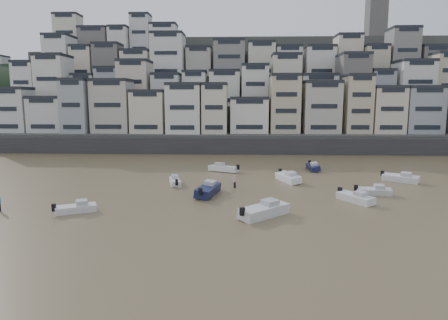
{
  "coord_description": "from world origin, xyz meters",
  "views": [
    {
      "loc": [
        9.1,
        -21.83,
        12.02
      ],
      "look_at": [
        7.13,
        30.0,
        4.0
      ],
      "focal_mm": 32.0,
      "sensor_mm": 36.0,
      "label": 1
    }
  ],
  "objects_px": {
    "boat_d": "(374,190)",
    "boat_i": "(313,166)",
    "boat_f": "(175,180)",
    "boat_j": "(76,207)",
    "boat_a": "(264,208)",
    "boat_c": "(208,188)",
    "boat_g": "(401,177)",
    "boat_b": "(355,196)",
    "person_pink": "(235,181)",
    "boat_h": "(224,167)",
    "boat_e": "(288,176)"
  },
  "relations": [
    {
      "from": "boat_j",
      "to": "person_pink",
      "type": "distance_m",
      "value": 20.95
    },
    {
      "from": "boat_g",
      "to": "boat_h",
      "type": "relative_size",
      "value": 0.99
    },
    {
      "from": "boat_f",
      "to": "boat_h",
      "type": "relative_size",
      "value": 0.81
    },
    {
      "from": "boat_g",
      "to": "boat_i",
      "type": "distance_m",
      "value": 14.33
    },
    {
      "from": "boat_d",
      "to": "boat_i",
      "type": "bearing_deg",
      "value": 109.25
    },
    {
      "from": "boat_c",
      "to": "boat_a",
      "type": "bearing_deg",
      "value": -131.87
    },
    {
      "from": "boat_c",
      "to": "boat_i",
      "type": "bearing_deg",
      "value": -29.41
    },
    {
      "from": "boat_c",
      "to": "boat_j",
      "type": "height_order",
      "value": "boat_c"
    },
    {
      "from": "boat_i",
      "to": "boat_d",
      "type": "bearing_deg",
      "value": 10.47
    },
    {
      "from": "boat_h",
      "to": "person_pink",
      "type": "xyz_separation_m",
      "value": [
        1.99,
        -12.12,
        0.12
      ]
    },
    {
      "from": "boat_d",
      "to": "person_pink",
      "type": "relative_size",
      "value": 2.67
    },
    {
      "from": "boat_g",
      "to": "boat_h",
      "type": "xyz_separation_m",
      "value": [
        -26.04,
        7.39,
        0.01
      ]
    },
    {
      "from": "boat_j",
      "to": "boat_f",
      "type": "bearing_deg",
      "value": 32.92
    },
    {
      "from": "boat_e",
      "to": "boat_h",
      "type": "relative_size",
      "value": 1.05
    },
    {
      "from": "boat_d",
      "to": "boat_h",
      "type": "height_order",
      "value": "boat_h"
    },
    {
      "from": "boat_b",
      "to": "boat_f",
      "type": "relative_size",
      "value": 1.16
    },
    {
      "from": "boat_c",
      "to": "boat_d",
      "type": "distance_m",
      "value": 20.84
    },
    {
      "from": "boat_g",
      "to": "person_pink",
      "type": "distance_m",
      "value": 24.51
    },
    {
      "from": "person_pink",
      "to": "boat_b",
      "type": "bearing_deg",
      "value": -26.35
    },
    {
      "from": "boat_f",
      "to": "boat_g",
      "type": "xyz_separation_m",
      "value": [
        32.46,
        3.06,
        0.14
      ]
    },
    {
      "from": "boat_f",
      "to": "boat_j",
      "type": "xyz_separation_m",
      "value": [
        -8.33,
        -14.25,
        0.01
      ]
    },
    {
      "from": "boat_d",
      "to": "person_pink",
      "type": "xyz_separation_m",
      "value": [
        -17.51,
        3.48,
        0.24
      ]
    },
    {
      "from": "boat_a",
      "to": "boat_e",
      "type": "relative_size",
      "value": 1.11
    },
    {
      "from": "boat_b",
      "to": "boat_c",
      "type": "relative_size",
      "value": 0.81
    },
    {
      "from": "boat_f",
      "to": "person_pink",
      "type": "height_order",
      "value": "person_pink"
    },
    {
      "from": "boat_e",
      "to": "boat_f",
      "type": "xyz_separation_m",
      "value": [
        -16.16,
        -2.67,
        -0.18
      ]
    },
    {
      "from": "boat_h",
      "to": "boat_b",
      "type": "bearing_deg",
      "value": 154.23
    },
    {
      "from": "boat_d",
      "to": "boat_f",
      "type": "bearing_deg",
      "value": 173.68
    },
    {
      "from": "boat_b",
      "to": "person_pink",
      "type": "bearing_deg",
      "value": -148.48
    },
    {
      "from": "boat_a",
      "to": "boat_e",
      "type": "xyz_separation_m",
      "value": [
        4.59,
        17.61,
        -0.09
      ]
    },
    {
      "from": "boat_b",
      "to": "boat_d",
      "type": "xyz_separation_m",
      "value": [
        3.3,
        3.56,
        -0.07
      ]
    },
    {
      "from": "boat_b",
      "to": "person_pink",
      "type": "relative_size",
      "value": 2.97
    },
    {
      "from": "boat_a",
      "to": "boat_c",
      "type": "relative_size",
      "value": 1.02
    },
    {
      "from": "boat_c",
      "to": "boat_f",
      "type": "xyz_separation_m",
      "value": [
        -5.1,
        5.84,
        -0.26
      ]
    },
    {
      "from": "boat_a",
      "to": "boat_f",
      "type": "bearing_deg",
      "value": 85.06
    },
    {
      "from": "boat_b",
      "to": "boat_g",
      "type": "distance_m",
      "value": 15.34
    },
    {
      "from": "boat_e",
      "to": "boat_c",
      "type": "bearing_deg",
      "value": -72.25
    },
    {
      "from": "boat_f",
      "to": "boat_g",
      "type": "relative_size",
      "value": 0.82
    },
    {
      "from": "boat_b",
      "to": "boat_c",
      "type": "bearing_deg",
      "value": -131.46
    },
    {
      "from": "boat_d",
      "to": "boat_i",
      "type": "xyz_separation_m",
      "value": [
        -4.45,
        17.42,
        0.04
      ]
    },
    {
      "from": "boat_e",
      "to": "boat_i",
      "type": "xyz_separation_m",
      "value": [
        5.32,
        9.6,
        -0.12
      ]
    },
    {
      "from": "boat_b",
      "to": "boat_e",
      "type": "distance_m",
      "value": 13.09
    },
    {
      "from": "boat_a",
      "to": "boat_f",
      "type": "xyz_separation_m",
      "value": [
        -11.57,
        14.94,
        -0.27
      ]
    },
    {
      "from": "boat_a",
      "to": "person_pink",
      "type": "height_order",
      "value": "boat_a"
    },
    {
      "from": "boat_e",
      "to": "boat_f",
      "type": "relative_size",
      "value": 1.3
    },
    {
      "from": "boat_d",
      "to": "boat_h",
      "type": "relative_size",
      "value": 0.84
    },
    {
      "from": "boat_a",
      "to": "boat_c",
      "type": "distance_m",
      "value": 11.17
    },
    {
      "from": "boat_h",
      "to": "boat_j",
      "type": "bearing_deg",
      "value": 83.16
    },
    {
      "from": "boat_e",
      "to": "boat_h",
      "type": "height_order",
      "value": "boat_e"
    },
    {
      "from": "boat_b",
      "to": "boat_f",
      "type": "xyz_separation_m",
      "value": [
        -22.63,
        8.71,
        -0.1
      ]
    }
  ]
}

